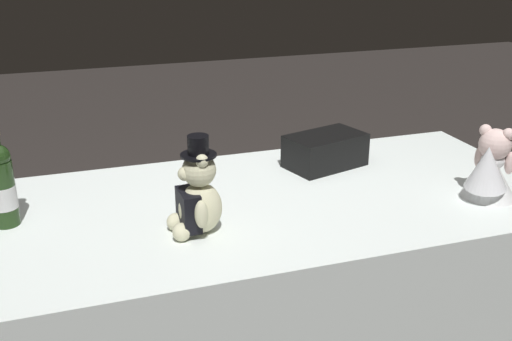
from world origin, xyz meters
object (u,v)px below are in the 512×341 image
(champagne_bottle, at_px, (1,184))
(gift_case_black, at_px, (325,151))
(teddy_bear_bride, at_px, (490,168))
(teddy_bear_groom, at_px, (197,197))

(champagne_bottle, xyz_separation_m, gift_case_black, (1.05, 0.14, -0.07))
(gift_case_black, bearing_deg, teddy_bear_bride, -48.95)
(teddy_bear_groom, xyz_separation_m, gift_case_black, (0.55, 0.36, -0.05))
(teddy_bear_groom, xyz_separation_m, teddy_bear_bride, (0.91, -0.05, -0.01))
(champagne_bottle, bearing_deg, teddy_bear_groom, -23.56)
(teddy_bear_bride, xyz_separation_m, champagne_bottle, (-1.41, 0.27, 0.02))
(teddy_bear_groom, relative_size, champagne_bottle, 0.95)
(teddy_bear_groom, distance_m, gift_case_black, 0.66)
(teddy_bear_bride, distance_m, champagne_bottle, 1.43)
(teddy_bear_bride, height_order, champagne_bottle, champagne_bottle)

